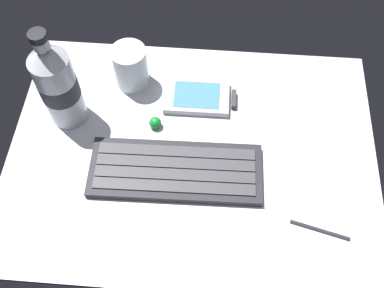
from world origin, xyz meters
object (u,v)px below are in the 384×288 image
Objects in this scene: handheld_device at (200,97)px; stylus_pen at (320,230)px; keyboard at (176,171)px; juice_cup at (131,68)px; water_bottle at (58,84)px; trackball_mouse at (155,123)px.

handheld_device is 1.35× the size of stylus_pen.
handheld_device is at bearing 78.67° from keyboard.
water_bottle is at bearing -140.34° from juice_cup.
handheld_device is (3.13, 15.61, -0.08)cm from keyboard.
keyboard is 24.34cm from water_bottle.
water_bottle is (-10.39, -8.61, 5.10)cm from juice_cup.
water_bottle is at bearing 175.60° from trackball_mouse.
juice_cup is (-10.06, 18.95, 3.10)cm from keyboard.
handheld_device is at bearing 144.54° from stylus_pen.
trackball_mouse reaches higher than keyboard.
water_bottle is (-20.45, 10.34, 8.20)cm from keyboard.
keyboard reaches higher than handheld_device.
juice_cup is 43.64cm from stylus_pen.
stylus_pen is (33.80, -27.37, -3.56)cm from juice_cup.
stylus_pen is (44.19, -18.76, -8.66)cm from water_bottle.
juice_cup is 14.43cm from water_bottle.
keyboard is at bearing -26.81° from water_bottle.
keyboard is 21.68cm from juice_cup.
trackball_mouse is at bearing 116.45° from keyboard.
water_bottle is 9.45× the size of trackball_mouse.
stylus_pen is at bearing -39.00° from juice_cup.
juice_cup reaches higher than stylus_pen.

